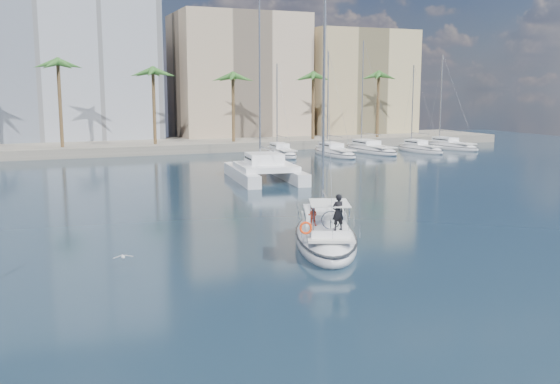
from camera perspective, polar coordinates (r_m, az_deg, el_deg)
name	(u,v)px	position (r m, az deg, el deg)	size (l,w,h in m)	color
ground	(268,273)	(29.06, -1.15, -7.41)	(160.00, 160.00, 0.00)	black
quay	(106,148)	(87.89, -15.62, 3.94)	(120.00, 14.00, 1.20)	gray
building_modern	(5,50)	(99.16, -23.85, 11.83)	(42.00, 16.00, 28.00)	silver
building_beige	(238,79)	(101.18, -3.82, 10.26)	(20.00, 14.00, 20.00)	tan
building_tan_right	(355,86)	(107.39, 6.86, 9.62)	(18.00, 12.00, 18.00)	tan
palm_centre	(106,74)	(83.60, -15.58, 10.32)	(3.60, 3.60, 12.30)	brown
palm_right	(344,76)	(93.93, 5.83, 10.47)	(3.60, 3.60, 12.30)	brown
main_sloop	(325,236)	(34.18, 4.16, -4.01)	(6.85, 10.79, 15.31)	silver
catamaran	(265,168)	(58.40, -1.41, 2.22)	(6.95, 11.86, 16.52)	silver
seagull	(123,257)	(30.83, -14.15, -5.76)	(0.97, 0.41, 0.18)	silver
moored_yacht_a	(282,156)	(79.34, 0.14, 3.29)	(2.72, 9.35, 11.90)	silver
moored_yacht_b	(334,156)	(80.24, 4.99, 3.33)	(3.14, 10.78, 13.72)	silver
moored_yacht_c	(371,152)	(85.10, 8.28, 3.61)	(3.55, 12.21, 15.54)	silver
moored_yacht_d	(420,152)	(86.92, 12.66, 3.60)	(2.72, 9.35, 11.90)	silver
moored_yacht_e	(450,149)	(92.35, 15.27, 3.82)	(3.14, 10.78, 13.72)	silver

